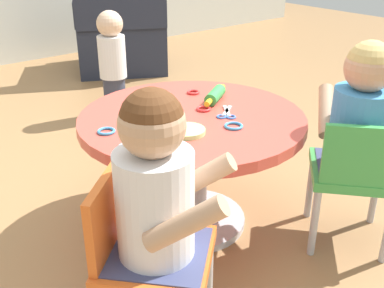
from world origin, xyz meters
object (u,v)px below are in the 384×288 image
at_px(seated_child_right, 362,112).
at_px(armchair_dark, 121,33).
at_px(rolling_pin, 215,95).
at_px(craft_table, 192,144).
at_px(craft_scissors, 227,114).
at_px(child_chair_right, 354,174).
at_px(seated_child_left, 156,184).
at_px(child_chair_left, 145,253).
at_px(toddler_standing, 112,61).

relative_size(seated_child_right, armchair_dark, 0.53).
distance_m(seated_child_right, rolling_pin, 0.57).
height_order(craft_table, craft_scissors, craft_scissors).
distance_m(child_chair_right, armchair_dark, 2.70).
height_order(seated_child_left, armchair_dark, armchair_dark).
bearing_deg(child_chair_left, armchair_dark, 59.96).
relative_size(child_chair_left, armchair_dark, 0.56).
bearing_deg(seated_child_right, child_chair_right, -138.86).
height_order(child_chair_left, armchair_dark, armchair_dark).
bearing_deg(armchair_dark, rolling_pin, -111.25).
relative_size(seated_child_left, craft_scissors, 3.86).
bearing_deg(seated_child_left, craft_table, 42.13).
bearing_deg(armchair_dark, craft_scissors, -111.57).
relative_size(child_chair_left, craft_scissors, 4.06).
bearing_deg(craft_table, toddler_standing, 73.03).
relative_size(seated_child_right, toddler_standing, 0.76).
bearing_deg(craft_scissors, toddler_standing, 78.12).
bearing_deg(child_chair_left, seated_child_left, -48.36).
distance_m(craft_table, child_chair_left, 0.61).
bearing_deg(armchair_dark, child_chair_right, -103.04).
xyz_separation_m(child_chair_left, seated_child_right, (0.88, -0.08, 0.23)).
xyz_separation_m(seated_child_right, toddler_standing, (-0.02, 1.71, -0.17)).
bearing_deg(toddler_standing, seated_child_right, -89.28).
distance_m(toddler_standing, rolling_pin, 1.22).
height_order(toddler_standing, craft_scissors, toddler_standing).
bearing_deg(toddler_standing, seated_child_left, -116.64).
relative_size(child_chair_left, child_chair_right, 1.00).
distance_m(seated_child_left, armchair_dark, 2.95).
xyz_separation_m(child_chair_left, craft_scissors, (0.58, 0.30, 0.18)).
distance_m(craft_table, child_chair_right, 0.61).
xyz_separation_m(seated_child_left, armchair_dark, (1.44, 2.56, -0.22)).
bearing_deg(craft_table, armchair_dark, 65.41).
bearing_deg(child_chair_right, craft_scissors, 124.29).
relative_size(child_chair_left, toddler_standing, 0.80).
bearing_deg(child_chair_left, child_chair_right, -6.87).
bearing_deg(armchair_dark, seated_child_right, -102.54).
xyz_separation_m(seated_child_left, child_chair_right, (0.83, -0.07, -0.23)).
distance_m(seated_child_right, toddler_standing, 1.72).
relative_size(seated_child_right, rolling_pin, 2.46).
relative_size(craft_table, seated_child_right, 1.69).
bearing_deg(seated_child_left, craft_scissors, 30.58).
bearing_deg(toddler_standing, craft_scissors, -101.88).
xyz_separation_m(child_chair_left, toddler_standing, (0.86, 1.64, 0.05)).
relative_size(craft_table, child_chair_left, 1.60).
bearing_deg(craft_scissors, armchair_dark, 68.43).
xyz_separation_m(seated_child_right, craft_scissors, (-0.30, 0.37, -0.05)).
relative_size(seated_child_left, seated_child_right, 1.00).
height_order(armchair_dark, craft_scissors, armchair_dark).
xyz_separation_m(seated_child_left, craft_scissors, (0.55, 0.33, -0.05)).
height_order(child_chair_right, craft_scissors, child_chair_right).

